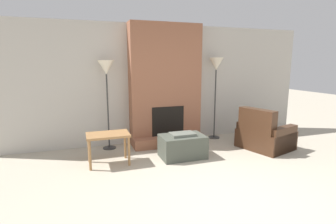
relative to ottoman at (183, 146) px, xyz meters
name	(u,v)px	position (x,y,z in m)	size (l,w,h in m)	color
ground_plane	(239,208)	(0.00, -1.89, -0.22)	(24.00, 24.00, 0.00)	#B2A893
wall_back	(162,84)	(0.00, 1.24, 1.08)	(7.17, 0.06, 2.60)	#BCB7AD
fireplace	(166,88)	(0.00, 1.01, 1.01)	(1.56, 0.62, 2.60)	#935B42
ottoman	(183,146)	(0.00, 0.00, 0.00)	(0.83, 0.55, 0.48)	#474C42
armchair	(263,136)	(1.79, -0.07, 0.05)	(1.09, 1.14, 0.87)	#422819
side_table	(108,138)	(-1.37, 0.11, 0.25)	(0.73, 0.47, 0.55)	#9E7042
floor_lamp_left	(106,73)	(-1.26, 0.99, 1.36)	(0.33, 0.33, 1.82)	#333333
floor_lamp_right	(216,69)	(1.21, 0.99, 1.42)	(0.33, 0.33, 1.89)	#333333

